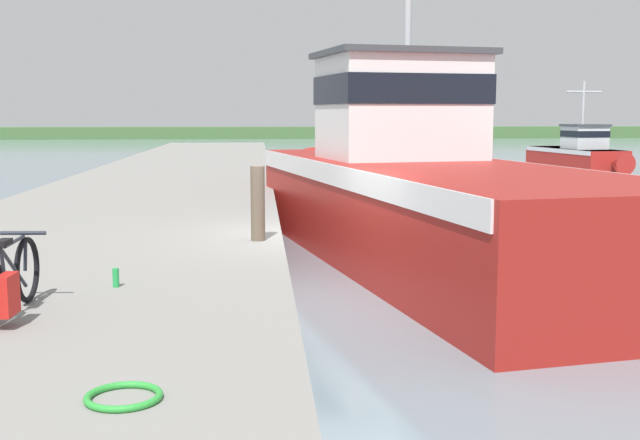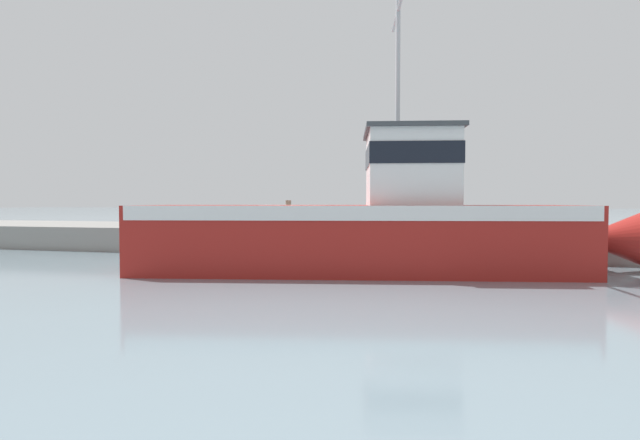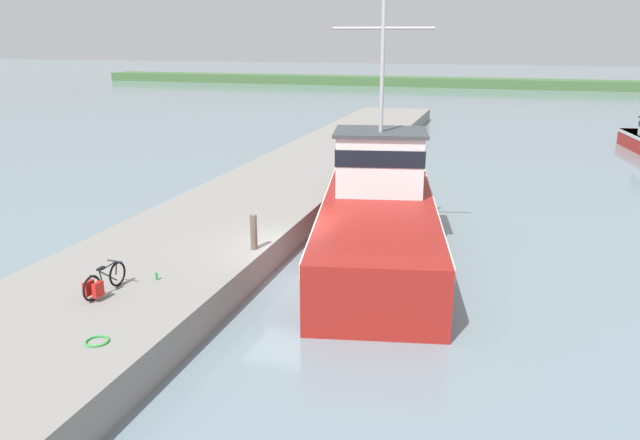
# 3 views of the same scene
# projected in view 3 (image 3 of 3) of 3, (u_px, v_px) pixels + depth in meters

# --- Properties ---
(ground_plane) EXTENTS (320.00, 320.00, 0.00)m
(ground_plane) POSITION_uv_depth(u_px,v_px,m) (290.00, 277.00, 19.71)
(ground_plane) COLOR gray
(dock_pier) EXTENTS (5.99, 80.00, 0.99)m
(dock_pier) POSITION_uv_depth(u_px,v_px,m) (187.00, 251.00, 20.57)
(dock_pier) COLOR gray
(dock_pier) RESTS_ON ground_plane
(fishing_boat_main) EXTENTS (6.10, 15.09, 8.70)m
(fishing_boat_main) POSITION_uv_depth(u_px,v_px,m) (378.00, 213.00, 21.76)
(fishing_boat_main) COLOR maroon
(fishing_boat_main) RESTS_ON ground_plane
(bicycle_touring) EXTENTS (0.46, 1.68, 0.73)m
(bicycle_touring) POSITION_uv_depth(u_px,v_px,m) (101.00, 283.00, 15.73)
(bicycle_touring) COLOR black
(bicycle_touring) RESTS_ON dock_pier
(mooring_post) EXTENTS (0.21, 0.21, 1.11)m
(mooring_post) POSITION_uv_depth(u_px,v_px,m) (254.00, 232.00, 19.10)
(mooring_post) COLOR brown
(mooring_post) RESTS_ON dock_pier
(hose_coil) EXTENTS (0.52, 0.52, 0.05)m
(hose_coil) POSITION_uv_depth(u_px,v_px,m) (97.00, 341.00, 13.38)
(hose_coil) COLOR green
(hose_coil) RESTS_ON dock_pier
(water_bottle_by_bike) EXTENTS (0.07, 0.07, 0.21)m
(water_bottle_by_bike) POSITION_uv_depth(u_px,v_px,m) (157.00, 276.00, 16.79)
(water_bottle_by_bike) COLOR green
(water_bottle_by_bike) RESTS_ON dock_pier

